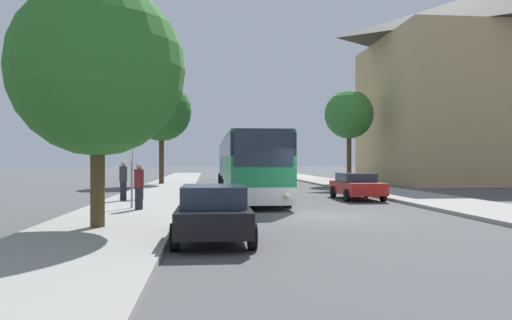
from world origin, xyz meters
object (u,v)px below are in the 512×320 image
object	(u,v)px
parked_car_left_curb	(214,212)
tree_left_near	(98,70)
tree_right_near	(349,115)
bus_front	(251,166)
bus_stop_sign	(132,169)
pedestrian_waiting_far	(140,183)
bus_middle	(237,164)
pedestrian_walking_back	(123,180)
pedestrian_waiting_near	(139,186)
parked_car_right_near	(357,185)
tree_left_far	(161,112)

from	to	relation	value
parked_car_left_curb	tree_left_near	size ratio (longest dim) A/B	0.57
tree_left_near	tree_right_near	size ratio (longest dim) A/B	0.88
bus_front	bus_stop_sign	size ratio (longest dim) A/B	4.46
bus_stop_sign	tree_right_near	xyz separation A→B (m)	(14.94, 21.16, 4.22)
tree_right_near	bus_stop_sign	bearing A→B (deg)	-125.23
bus_stop_sign	tree_left_near	xyz separation A→B (m)	(-0.11, -5.65, 2.88)
bus_front	tree_left_near	bearing A→B (deg)	-117.25
bus_front	pedestrian_waiting_far	bearing A→B (deg)	-179.91
bus_middle	tree_left_near	xyz separation A→B (m)	(-5.33, -22.99, 2.80)
parked_car_left_curb	bus_stop_sign	world-z (taller)	bus_stop_sign
bus_middle	parked_car_left_curb	size ratio (longest dim) A/B	2.69
pedestrian_walking_back	tree_right_near	bearing A→B (deg)	-149.53
pedestrian_waiting_near	pedestrian_walking_back	xyz separation A→B (m)	(-1.32, 4.48, 0.04)
pedestrian_walking_back	pedestrian_waiting_far	bearing A→B (deg)	-149.98
parked_car_right_near	tree_left_far	distance (m)	20.28
tree_left_near	parked_car_left_curb	bearing A→B (deg)	-32.00
parked_car_left_curb	pedestrian_waiting_far	distance (m)	12.67
bus_middle	tree_left_far	xyz separation A→B (m)	(-5.97, 3.77, 4.25)
parked_car_right_near	pedestrian_waiting_far	size ratio (longest dim) A/B	2.75
bus_middle	tree_left_far	world-z (taller)	tree_left_far
bus_front	tree_left_near	distance (m)	11.80
parked_car_right_near	bus_middle	bearing A→B (deg)	-65.33
pedestrian_walking_back	parked_car_left_curb	bearing A→B (deg)	92.51
bus_stop_sign	pedestrian_waiting_near	distance (m)	1.03
bus_front	pedestrian_walking_back	xyz separation A→B (m)	(-6.11, -0.74, -0.67)
parked_car_left_curb	pedestrian_waiting_near	world-z (taller)	pedestrian_waiting_near
pedestrian_waiting_far	tree_left_near	world-z (taller)	tree_left_near
pedestrian_waiting_near	pedestrian_walking_back	bearing A→B (deg)	-62.40
tree_right_near	parked_car_left_curb	bearing A→B (deg)	-112.27
parked_car_left_curb	pedestrian_waiting_near	xyz separation A→B (m)	(-2.76, 6.98, 0.31)
parked_car_left_curb	pedestrian_waiting_far	bearing A→B (deg)	106.03
bus_front	tree_right_near	xyz separation A→B (m)	(9.78, 16.64, 4.17)
parked_car_right_near	tree_left_near	bearing A→B (deg)	45.32
parked_car_right_near	tree_left_far	size ratio (longest dim) A/B	0.53
parked_car_left_curb	tree_right_near	xyz separation A→B (m)	(11.81, 28.84, 5.19)
parked_car_left_curb	bus_stop_sign	size ratio (longest dim) A/B	1.56
parked_car_left_curb	tree_left_near	world-z (taller)	tree_left_near
parked_car_left_curb	parked_car_right_near	world-z (taller)	parked_car_left_curb
bus_front	parked_car_right_near	world-z (taller)	bus_front
bus_stop_sign	pedestrian_waiting_near	xyz separation A→B (m)	(0.37, -0.70, -0.66)
parked_car_right_near	tree_left_near	size ratio (longest dim) A/B	0.64
pedestrian_waiting_far	bus_middle	bearing A→B (deg)	-155.54
parked_car_right_near	pedestrian_waiting_far	world-z (taller)	pedestrian_waiting_far
pedestrian_waiting_near	pedestrian_walking_back	world-z (taller)	pedestrian_walking_back
tree_right_near	bus_front	bearing A→B (deg)	-120.44
bus_stop_sign	pedestrian_walking_back	bearing A→B (deg)	104.07
bus_front	tree_left_far	world-z (taller)	tree_left_far
parked_car_right_near	tree_right_near	bearing A→B (deg)	-104.68
bus_middle	bus_stop_sign	bearing A→B (deg)	-106.66
bus_stop_sign	tree_left_far	distance (m)	21.56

